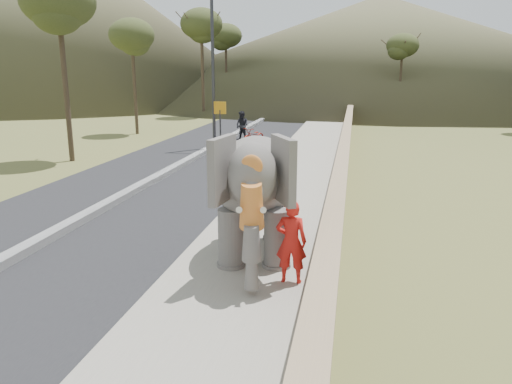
{
  "coord_description": "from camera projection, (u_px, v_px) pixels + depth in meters",
  "views": [
    {
      "loc": [
        1.97,
        -6.11,
        3.99
      ],
      "look_at": [
        0.2,
        2.9,
        1.7
      ],
      "focal_mm": 35.0,
      "sensor_mm": 36.0,
      "label": 1
    }
  ],
  "objects": [
    {
      "name": "parapet",
      "position": [
        341.0,
        177.0,
        16.24
      ],
      "size": [
        0.3,
        120.0,
        1.1
      ],
      "primitive_type": "cube",
      "color": "tan",
      "rests_on": "ground"
    },
    {
      "name": "ground",
      "position": [
        203.0,
        354.0,
        7.15
      ],
      "size": [
        160.0,
        160.0,
        0.0
      ],
      "primitive_type": "plane",
      "color": "olive",
      "rests_on": "ground"
    },
    {
      "name": "trees",
      "position": [
        338.0,
        70.0,
        34.27
      ],
      "size": [
        47.75,
        41.47,
        8.96
      ],
      "color": "#473828",
      "rests_on": "ground"
    },
    {
      "name": "walkway",
      "position": [
        291.0,
        189.0,
        16.66
      ],
      "size": [
        3.0,
        120.0,
        0.15
      ],
      "primitive_type": "cube",
      "color": "#9E9687",
      "rests_on": "ground"
    },
    {
      "name": "motorcyclist",
      "position": [
        249.0,
        132.0,
        26.28
      ],
      "size": [
        1.75,
        1.91,
        1.8
      ],
      "color": "maroon",
      "rests_on": "ground"
    },
    {
      "name": "hill_left",
      "position": [
        42.0,
        12.0,
        63.96
      ],
      "size": [
        60.0,
        60.0,
        22.0
      ],
      "primitive_type": "cone",
      "color": "brown",
      "rests_on": "ground"
    },
    {
      "name": "elephant_and_man",
      "position": [
        255.0,
        193.0,
        10.4
      ],
      "size": [
        2.43,
        3.87,
        2.62
      ],
      "color": "slate",
      "rests_on": "ground"
    },
    {
      "name": "hill_far",
      "position": [
        379.0,
        46.0,
        71.19
      ],
      "size": [
        80.0,
        80.0,
        14.0
      ],
      "primitive_type": "cone",
      "color": "brown",
      "rests_on": "ground"
    },
    {
      "name": "road",
      "position": [
        150.0,
        184.0,
        17.61
      ],
      "size": [
        7.0,
        120.0,
        0.03
      ],
      "primitive_type": "cube",
      "color": "black",
      "rests_on": "ground"
    },
    {
      "name": "signboard",
      "position": [
        220.0,
        117.0,
        24.47
      ],
      "size": [
        0.6,
        0.08,
        2.4
      ],
      "color": "#2D2D33",
      "rests_on": "ground"
    },
    {
      "name": "lamppost",
      "position": [
        219.0,
        49.0,
        24.34
      ],
      "size": [
        1.76,
        0.36,
        8.0
      ],
      "color": "#2D2D32",
      "rests_on": "ground"
    },
    {
      "name": "median",
      "position": [
        150.0,
        181.0,
        17.58
      ],
      "size": [
        0.35,
        120.0,
        0.22
      ],
      "primitive_type": "cube",
      "color": "black",
      "rests_on": "ground"
    }
  ]
}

